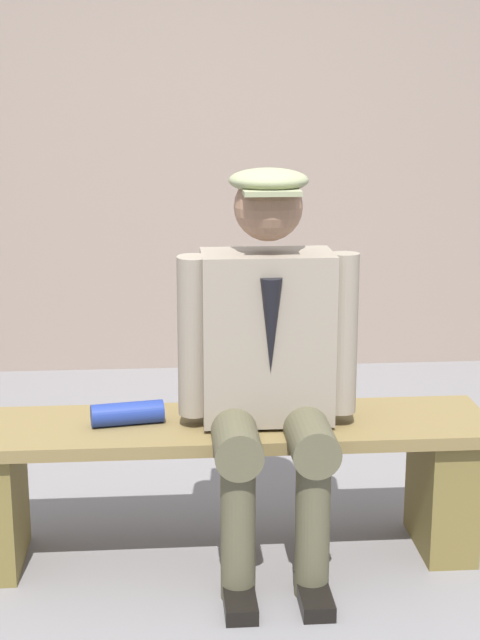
% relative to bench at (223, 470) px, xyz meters
% --- Properties ---
extents(ground_plane, '(30.00, 30.00, 0.00)m').
position_rel_bench_xyz_m(ground_plane, '(0.00, 0.00, -0.31)').
color(ground_plane, slate).
extents(bench, '(1.81, 0.42, 0.48)m').
position_rel_bench_xyz_m(bench, '(0.00, 0.00, 0.00)').
color(bench, olive).
rests_on(bench, ground).
extents(seated_man, '(0.59, 0.59, 1.33)m').
position_rel_bench_xyz_m(seated_man, '(-0.15, 0.07, 0.42)').
color(seated_man, gray).
rests_on(seated_man, ground).
extents(rolled_magazine, '(0.25, 0.11, 0.08)m').
position_rel_bench_xyz_m(rolled_magazine, '(0.32, 0.00, 0.21)').
color(rolled_magazine, navy).
rests_on(rolled_magazine, bench).
extents(stadium_wall, '(12.00, 0.24, 2.51)m').
position_rel_bench_xyz_m(stadium_wall, '(0.00, -2.37, 0.94)').
color(stadium_wall, gray).
rests_on(stadium_wall, ground).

